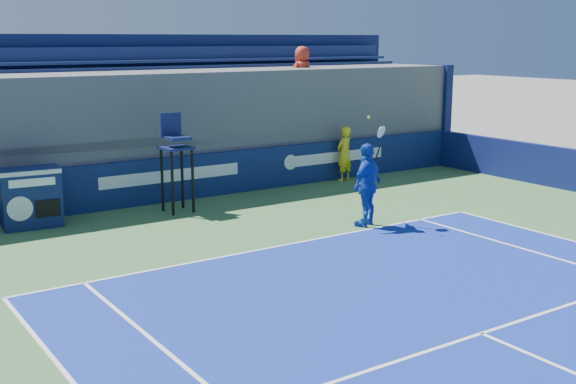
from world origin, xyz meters
TOP-DOWN VIEW (x-y plane):
  - ball_person at (5.61, 16.75)m, footprint 0.69×0.54m
  - back_hoarding at (0.00, 17.10)m, footprint 20.40×0.21m
  - match_clock at (-3.80, 16.40)m, footprint 1.38×0.85m
  - umpire_chair at (-0.36, 15.94)m, footprint 0.72×0.72m
  - tennis_player at (2.67, 12.19)m, footprint 1.23×0.86m
  - stadium_seating at (-0.00, 19.15)m, footprint 21.00×4.05m

SIDE VIEW (x-z plane):
  - back_hoarding at x=0.00m, z-range 0.00..1.20m
  - match_clock at x=-3.80m, z-range 0.04..1.44m
  - ball_person at x=5.61m, z-range 0.01..1.67m
  - tennis_player at x=2.67m, z-range -0.30..2.27m
  - umpire_chair at x=-0.36m, z-range 0.29..2.77m
  - stadium_seating at x=0.00m, z-range -0.37..4.03m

